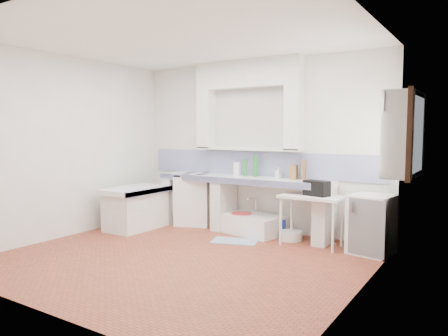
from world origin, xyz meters
The scene contains 36 objects.
floor centered at (0.00, 0.00, 0.00)m, with size 4.50×4.50×0.00m, color brown.
ceiling centered at (0.00, 0.00, 2.80)m, with size 4.50×4.50×0.00m, color white.
wall_back centered at (0.00, 2.00, 1.40)m, with size 4.50×4.50×0.00m, color white.
wall_front centered at (0.00, -2.00, 1.40)m, with size 4.50×4.50×0.00m, color white.
wall_left centered at (-2.25, 0.00, 1.40)m, with size 4.50×4.50×0.00m, color white.
wall_right centered at (2.25, 0.00, 1.40)m, with size 4.50×4.50×0.00m, color white.
alcove_mass centered at (-0.10, 1.88, 2.58)m, with size 1.90×0.25×0.45m, color white.
window_frame centered at (2.42, 1.20, 1.60)m, with size 0.35×0.86×1.06m, color #3C2313.
lace_valance centered at (2.28, 1.20, 1.98)m, with size 0.01×0.84×0.24m, color white.
counter_slab centered at (-0.10, 1.70, 0.86)m, with size 3.00×0.60×0.08m, color white.
counter_lip centered at (-0.10, 1.42, 0.86)m, with size 3.00×0.04×0.10m, color navy.
counter_pier_left centered at (-1.50, 1.70, 0.41)m, with size 0.20×0.55×0.82m, color white.
counter_pier_mid centered at (-0.45, 1.70, 0.41)m, with size 0.20×0.55×0.82m, color white.
counter_pier_right centered at (1.30, 1.70, 0.41)m, with size 0.20×0.55×0.82m, color white.
peninsula_top centered at (-1.70, 0.90, 0.66)m, with size 0.70×1.10×0.08m, color white.
peninsula_base centered at (-1.70, 0.90, 0.31)m, with size 0.60×1.00×0.62m, color white.
peninsula_lip centered at (-1.37, 0.90, 0.66)m, with size 0.04×1.10×0.10m, color navy.
backsplash centered at (0.00, 1.99, 1.10)m, with size 4.27×0.03×0.40m, color navy.
stove centered at (-1.07, 1.72, 0.43)m, with size 0.60×0.58×0.86m, color white.
sink centered at (0.05, 1.68, 0.14)m, with size 1.14×0.61×0.27m, color white.
side_table centered at (1.18, 1.46, 0.36)m, with size 0.87×0.48×0.04m, color white.
fridge centered at (2.01, 1.53, 0.40)m, with size 0.51×0.51×0.79m, color white.
bucket_red centered at (-0.07, 1.64, 0.16)m, with size 0.34×0.34×0.31m, color red.
bucket_orange centered at (0.14, 1.53, 0.14)m, with size 0.30×0.30×0.28m, color orange.
bucket_blue centered at (0.52, 1.73, 0.13)m, with size 0.28×0.28×0.26m, color #193DBB.
basin_white centered at (0.81, 1.60, 0.07)m, with size 0.35×0.35×0.14m, color white.
water_bottle_a centered at (-0.07, 1.85, 0.15)m, with size 0.08×0.08×0.29m, color silver.
water_bottle_b centered at (0.10, 1.85, 0.15)m, with size 0.08×0.08×0.29m, color silver.
black_bag centered at (1.25, 1.49, 0.83)m, with size 0.35×0.20×0.22m, color black.
green_bottle_a centered at (-0.10, 1.81, 1.04)m, with size 0.06×0.06×0.28m, color #237429.
green_bottle_b centered at (0.06, 1.85, 1.07)m, with size 0.08×0.08×0.35m, color #237429.
knife_block centered at (0.75, 1.81, 1.01)m, with size 0.11×0.09×0.22m, color brown.
cutting_board centered at (0.90, 1.85, 1.06)m, with size 0.02×0.23×0.31m, color brown.
paper_towel centered at (-0.26, 1.81, 1.01)m, with size 0.11×0.11×0.22m, color white.
soap_bottle centered at (0.48, 1.85, 0.99)m, with size 0.08×0.08×0.18m, color white.
rug centered at (0.15, 1.07, 0.01)m, with size 0.67×0.38×0.01m, color #365B82.
Camera 1 is at (3.37, -4.26, 1.64)m, focal length 34.11 mm.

